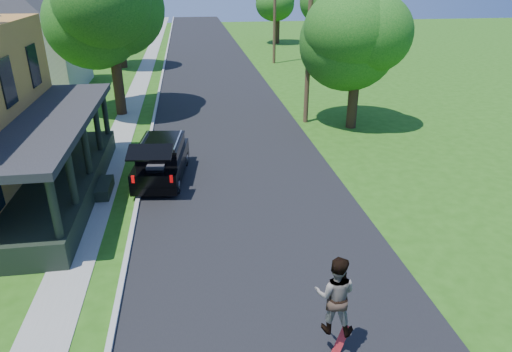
{
  "coord_description": "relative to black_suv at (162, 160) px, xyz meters",
  "views": [
    {
      "loc": [
        -1.89,
        -10.42,
        7.83
      ],
      "look_at": [
        0.08,
        3.0,
        1.72
      ],
      "focal_mm": 32.0,
      "sensor_mm": 36.0,
      "label": 1
    }
  ],
  "objects": [
    {
      "name": "neighbor_house_far",
      "position": [
        -10.3,
        32.88,
        3.38
      ],
      "size": [
        12.78,
        12.78,
        8.3
      ],
      "color": "beige",
      "rests_on": "ground"
    },
    {
      "name": "black_suv",
      "position": [
        0.0,
        0.0,
        0.0
      ],
      "size": [
        2.23,
        4.7,
        2.11
      ],
      "rotation": [
        0.0,
        0.0,
        -0.12
      ],
      "color": "black",
      "rests_on": "ground"
    },
    {
      "name": "curb",
      "position": [
        -0.85,
        12.88,
        -0.81
      ],
      "size": [
        0.15,
        120.0,
        0.12
      ],
      "primitive_type": "cube",
      "color": "#A2A39D",
      "rests_on": "ground"
    },
    {
      "name": "skateboarder",
      "position": [
        4.09,
        -10.12,
        0.77
      ],
      "size": [
        1.08,
        0.97,
        1.84
      ],
      "rotation": [
        0.0,
        0.0,
        2.78
      ],
      "color": "black",
      "rests_on": "ground"
    },
    {
      "name": "utility_pole_far",
      "position": [
        9.21,
        24.75,
        3.78
      ],
      "size": [
        1.59,
        0.59,
        8.89
      ],
      "rotation": [
        0.0,
        0.0,
        0.3
      ],
      "color": "#44321F",
      "rests_on": "ground"
    },
    {
      "name": "sidewalk",
      "position": [
        -2.4,
        12.88,
        -0.81
      ],
      "size": [
        1.3,
        120.0,
        0.03
      ],
      "primitive_type": "cube",
      "color": "gray",
      "rests_on": "ground"
    },
    {
      "name": "skateboard",
      "position": [
        4.31,
        -10.15,
        -0.51
      ],
      "size": [
        0.5,
        0.3,
        0.67
      ],
      "rotation": [
        0.0,
        0.0,
        -0.11
      ],
      "color": "#A90E11",
      "rests_on": "ground"
    },
    {
      "name": "neighbor_house_mid",
      "position": [
        -10.3,
        16.88,
        3.38
      ],
      "size": [
        12.78,
        12.78,
        8.3
      ],
      "color": "beige",
      "rests_on": "ground"
    },
    {
      "name": "tree_left_mid",
      "position": [
        -2.85,
        9.81,
        5.26
      ],
      "size": [
        7.36,
        7.1,
        9.32
      ],
      "rotation": [
        0.0,
        0.0,
        0.27
      ],
      "color": "black",
      "rests_on": "ground"
    },
    {
      "name": "utility_pole_near",
      "position": [
        7.7,
        6.65,
        3.8
      ],
      "size": [
        1.6,
        0.46,
        8.92
      ],
      "rotation": [
        0.0,
        0.0,
        0.21
      ],
      "color": "#44321F",
      "rests_on": "ground"
    },
    {
      "name": "ground",
      "position": [
        3.2,
        -7.12,
        -0.81
      ],
      "size": [
        140.0,
        140.0,
        0.0
      ],
      "primitive_type": "plane",
      "color": "#245511",
      "rests_on": "ground"
    },
    {
      "name": "street",
      "position": [
        3.2,
        12.88,
        -0.81
      ],
      "size": [
        8.0,
        120.0,
        0.02
      ],
      "primitive_type": "cube",
      "color": "black",
      "rests_on": "ground"
    },
    {
      "name": "tree_right_near",
      "position": [
        9.91,
        5.42,
        4.16
      ],
      "size": [
        6.15,
        6.34,
        7.67
      ],
      "rotation": [
        0.0,
        0.0,
        -0.35
      ],
      "color": "black",
      "rests_on": "ground"
    }
  ]
}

